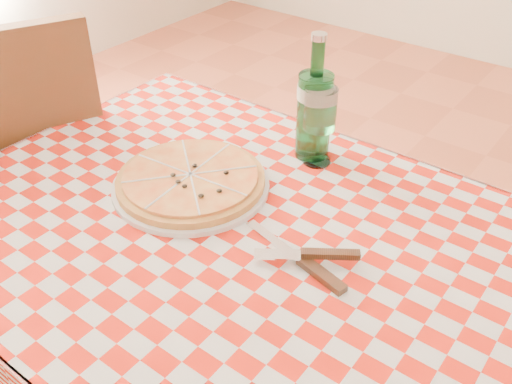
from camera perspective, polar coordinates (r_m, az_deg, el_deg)
dining_table at (r=1.16m, az=-1.01°, el=-8.12°), size 1.20×0.80×0.75m
tablecloth at (r=1.10m, az=-1.06°, el=-4.55°), size 1.30×0.90×0.01m
chair_far at (r=1.73m, az=-22.64°, el=2.09°), size 0.61×0.61×1.02m
pizza_plate at (r=1.21m, az=-6.55°, el=1.27°), size 0.36×0.36×0.04m
water_bottle at (r=1.27m, az=5.93°, el=9.33°), size 0.10×0.10×0.29m
wine_glass at (r=1.27m, az=6.33°, el=6.51°), size 0.09×0.09×0.18m
cutlery at (r=1.03m, az=4.48°, el=-6.38°), size 0.32×0.28×0.03m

